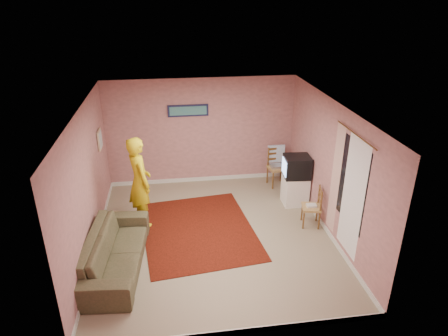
{
  "coord_description": "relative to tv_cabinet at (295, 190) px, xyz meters",
  "views": [
    {
      "loc": [
        -0.74,
        -6.58,
        4.45
      ],
      "look_at": [
        0.28,
        0.6,
        1.18
      ],
      "focal_mm": 32.0,
      "sensor_mm": 36.0,
      "label": 1
    }
  ],
  "objects": [
    {
      "name": "chair_a",
      "position": [
        -0.15,
        0.95,
        0.24
      ],
      "size": [
        0.48,
        0.47,
        0.51
      ],
      "rotation": [
        0.0,
        0.0,
        0.16
      ],
      "color": "tan",
      "rests_on": "ground"
    },
    {
      "name": "crt_tv",
      "position": [
        -0.01,
        0.0,
        0.57
      ],
      "size": [
        0.59,
        0.53,
        0.48
      ],
      "rotation": [
        0.0,
        0.0,
        -0.07
      ],
      "color": "black",
      "rests_on": "tv_cabinet"
    },
    {
      "name": "area_rug",
      "position": [
        -2.24,
        -0.81,
        -0.33
      ],
      "size": [
        2.44,
        2.91,
        0.01
      ],
      "primitive_type": "cube",
      "rotation": [
        0.0,
        0.0,
        0.12
      ],
      "color": "black",
      "rests_on": "ground"
    },
    {
      "name": "curtain_sheer",
      "position": [
        0.28,
        -2.1,
        0.92
      ],
      "size": [
        0.01,
        0.75,
        2.1
      ],
      "primitive_type": "cube",
      "color": "white",
      "rests_on": "wall_right"
    },
    {
      "name": "baseboard_left",
      "position": [
        -4.19,
        -1.05,
        -0.28
      ],
      "size": [
        0.02,
        5.0,
        0.1
      ],
      "primitive_type": "cube",
      "color": "silver",
      "rests_on": "ground"
    },
    {
      "name": "wall_right",
      "position": [
        0.3,
        -1.05,
        0.97
      ],
      "size": [
        0.02,
        5.0,
        2.6
      ],
      "primitive_type": "cube",
      "color": "tan",
      "rests_on": "ground"
    },
    {
      "name": "baseboard_right",
      "position": [
        0.29,
        -1.05,
        -0.28
      ],
      "size": [
        0.02,
        5.0,
        0.1
      ],
      "primitive_type": "cube",
      "color": "silver",
      "rests_on": "ground"
    },
    {
      "name": "curtain_floral",
      "position": [
        0.26,
        -1.4,
        0.92
      ],
      "size": [
        0.01,
        0.35,
        2.1
      ],
      "primitive_type": "cube",
      "color": "beige",
      "rests_on": "wall_right"
    },
    {
      "name": "wall_back",
      "position": [
        -1.95,
        1.45,
        0.97
      ],
      "size": [
        4.5,
        0.02,
        2.6
      ],
      "primitive_type": "cube",
      "color": "tan",
      "rests_on": "ground"
    },
    {
      "name": "window",
      "position": [
        0.29,
        -1.95,
        1.12
      ],
      "size": [
        0.01,
        1.1,
        1.5
      ],
      "primitive_type": "cube",
      "color": "black",
      "rests_on": "wall_right"
    },
    {
      "name": "sofa",
      "position": [
        -3.75,
        -1.76,
        -0.0
      ],
      "size": [
        1.08,
        2.34,
        0.66
      ],
      "primitive_type": "imported",
      "rotation": [
        0.0,
        0.0,
        1.48
      ],
      "color": "brown",
      "rests_on": "ground"
    },
    {
      "name": "blue_throw",
      "position": [
        -0.15,
        1.14,
        0.43
      ],
      "size": [
        0.42,
        0.05,
        0.44
      ],
      "primitive_type": "cube",
      "color": "#94BEF3",
      "rests_on": "chair_a"
    },
    {
      "name": "dvd_player",
      "position": [
        -0.15,
        0.95,
        0.18
      ],
      "size": [
        0.37,
        0.27,
        0.06
      ],
      "primitive_type": "cube",
      "rotation": [
        0.0,
        0.0,
        0.05
      ],
      "color": "#BABAC0",
      "rests_on": "chair_a"
    },
    {
      "name": "wall_front",
      "position": [
        -1.95,
        -3.55,
        0.97
      ],
      "size": [
        4.5,
        0.02,
        2.6
      ],
      "primitive_type": "cube",
      "color": "tan",
      "rests_on": "ground"
    },
    {
      "name": "ceiling",
      "position": [
        -1.95,
        -1.05,
        2.27
      ],
      "size": [
        4.5,
        5.0,
        0.02
      ],
      "primitive_type": "cube",
      "color": "silver",
      "rests_on": "wall_back"
    },
    {
      "name": "wall_left",
      "position": [
        -4.2,
        -1.05,
        0.97
      ],
      "size": [
        0.02,
        5.0,
        2.6
      ],
      "primitive_type": "cube",
      "color": "tan",
      "rests_on": "ground"
    },
    {
      "name": "curtain_rod",
      "position": [
        0.25,
        -1.95,
        1.99
      ],
      "size": [
        0.02,
        1.4,
        0.02
      ],
      "primitive_type": "cylinder",
      "rotation": [
        1.57,
        0.0,
        0.0
      ],
      "color": "brown",
      "rests_on": "wall_right"
    },
    {
      "name": "ground",
      "position": [
        -1.95,
        -1.05,
        -0.33
      ],
      "size": [
        5.0,
        5.0,
        0.0
      ],
      "primitive_type": "plane",
      "color": "gray",
      "rests_on": "ground"
    },
    {
      "name": "game_console",
      "position": [
        0.05,
        -0.92,
        0.12
      ],
      "size": [
        0.2,
        0.15,
        0.04
      ],
      "primitive_type": "cube",
      "rotation": [
        0.0,
        0.0,
        -0.04
      ],
      "color": "white",
      "rests_on": "chair_b"
    },
    {
      "name": "baseboard_back",
      "position": [
        -1.95,
        1.44,
        -0.28
      ],
      "size": [
        4.5,
        0.02,
        0.1
      ],
      "primitive_type": "cube",
      "color": "silver",
      "rests_on": "ground"
    },
    {
      "name": "baseboard_front",
      "position": [
        -1.95,
        -3.54,
        -0.28
      ],
      "size": [
        4.5,
        0.02,
        0.1
      ],
      "primitive_type": "cube",
      "color": "silver",
      "rests_on": "ground"
    },
    {
      "name": "picture_left",
      "position": [
        -4.17,
        0.55,
        1.22
      ],
      "size": [
        0.04,
        0.38,
        0.42
      ],
      "color": "#CCB18C",
      "rests_on": "wall_left"
    },
    {
      "name": "chair_b",
      "position": [
        0.05,
        -0.92,
        0.18
      ],
      "size": [
        0.44,
        0.45,
        0.46
      ],
      "rotation": [
        0.0,
        0.0,
        -1.79
      ],
      "color": "tan",
      "rests_on": "ground"
    },
    {
      "name": "picture_back",
      "position": [
        -2.25,
        1.42,
        1.52
      ],
      "size": [
        0.95,
        0.04,
        0.28
      ],
      "color": "#15183B",
      "rests_on": "wall_back"
    },
    {
      "name": "tv_cabinet",
      "position": [
        0.0,
        0.0,
        0.0
      ],
      "size": [
        0.52,
        0.48,
        0.67
      ],
      "primitive_type": "cube",
      "color": "white",
      "rests_on": "ground"
    },
    {
      "name": "person",
      "position": [
        -3.35,
        -0.37,
        0.61
      ],
      "size": [
        0.68,
        0.81,
        1.89
      ],
      "primitive_type": "imported",
      "rotation": [
        0.0,
        0.0,
        1.97
      ],
      "color": "yellow",
      "rests_on": "ground"
    }
  ]
}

